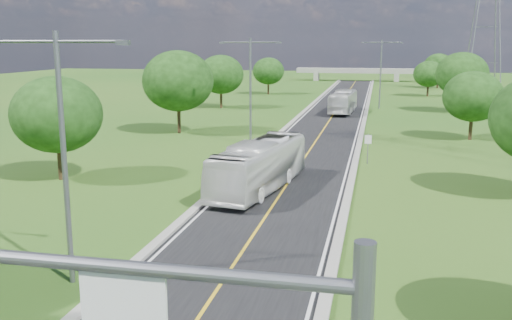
% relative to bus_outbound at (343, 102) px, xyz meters
% --- Properties ---
extents(ground, '(260.00, 260.00, 0.00)m').
position_rel_bus_outbound_xyz_m(ground, '(-1.13, -11.22, -1.60)').
color(ground, '#225317').
rests_on(ground, ground).
extents(road, '(8.00, 150.00, 0.06)m').
position_rel_bus_outbound_xyz_m(road, '(-1.13, -5.22, -1.57)').
color(road, black).
rests_on(road, ground).
extents(curb_left, '(0.50, 150.00, 0.22)m').
position_rel_bus_outbound_xyz_m(curb_left, '(-5.38, -5.22, -1.49)').
color(curb_left, gray).
rests_on(curb_left, ground).
extents(curb_right, '(0.50, 150.00, 0.22)m').
position_rel_bus_outbound_xyz_m(curb_right, '(3.12, -5.22, -1.49)').
color(curb_right, gray).
rests_on(curb_right, ground).
extents(speed_limit_sign, '(0.55, 0.09, 2.40)m').
position_rel_bus_outbound_xyz_m(speed_limit_sign, '(4.07, -33.24, -0.00)').
color(speed_limit_sign, slate).
rests_on(speed_limit_sign, ground).
extents(overpass, '(30.00, 3.00, 3.20)m').
position_rel_bus_outbound_xyz_m(overpass, '(-1.13, 68.78, 0.81)').
color(overpass, gray).
rests_on(overpass, ground).
extents(streetlight_near_left, '(5.90, 0.25, 10.00)m').
position_rel_bus_outbound_xyz_m(streetlight_near_left, '(-7.13, -59.22, 4.34)').
color(streetlight_near_left, slate).
rests_on(streetlight_near_left, ground).
extents(streetlight_mid_left, '(5.90, 0.25, 10.00)m').
position_rel_bus_outbound_xyz_m(streetlight_mid_left, '(-7.13, -26.22, 4.34)').
color(streetlight_mid_left, slate).
rests_on(streetlight_mid_left, ground).
extents(streetlight_far_right, '(5.90, 0.25, 10.00)m').
position_rel_bus_outbound_xyz_m(streetlight_far_right, '(4.87, 6.78, 4.34)').
color(streetlight_far_right, slate).
rests_on(streetlight_far_right, ground).
extents(power_tower_far, '(9.00, 6.40, 28.00)m').
position_rel_bus_outbound_xyz_m(power_tower_far, '(24.87, 43.78, 12.41)').
color(power_tower_far, slate).
rests_on(power_tower_far, ground).
extents(tree_lb, '(6.30, 6.30, 7.33)m').
position_rel_bus_outbound_xyz_m(tree_lb, '(-17.13, -43.22, 3.04)').
color(tree_lb, black).
rests_on(tree_lb, ground).
extents(tree_lc, '(7.56, 7.56, 8.79)m').
position_rel_bus_outbound_xyz_m(tree_lc, '(-16.13, -21.22, 3.97)').
color(tree_lc, black).
rests_on(tree_lc, ground).
extents(tree_ld, '(6.72, 6.72, 7.82)m').
position_rel_bus_outbound_xyz_m(tree_ld, '(-18.13, 2.78, 3.35)').
color(tree_ld, black).
rests_on(tree_ld, ground).
extents(tree_le, '(5.88, 5.88, 6.84)m').
position_rel_bus_outbound_xyz_m(tree_le, '(-15.63, 26.78, 2.73)').
color(tree_le, black).
rests_on(tree_le, ground).
extents(tree_rc, '(5.88, 5.88, 6.84)m').
position_rel_bus_outbound_xyz_m(tree_rc, '(13.87, -19.22, 2.73)').
color(tree_rc, black).
rests_on(tree_rc, ground).
extents(tree_rd, '(7.14, 7.14, 8.30)m').
position_rel_bus_outbound_xyz_m(tree_rd, '(15.87, 4.78, 3.66)').
color(tree_rd, black).
rests_on(tree_rd, ground).
extents(tree_re, '(5.46, 5.46, 6.35)m').
position_rel_bus_outbound_xyz_m(tree_re, '(13.37, 28.78, 2.42)').
color(tree_re, black).
rests_on(tree_re, ground).
extents(tree_rf, '(6.30, 6.30, 7.33)m').
position_rel_bus_outbound_xyz_m(tree_rf, '(16.87, 48.78, 3.04)').
color(tree_rf, black).
rests_on(tree_rf, ground).
extents(bus_outbound, '(3.31, 11.21, 3.08)m').
position_rel_bus_outbound_xyz_m(bus_outbound, '(0.00, 0.00, 0.00)').
color(bus_outbound, beige).
rests_on(bus_outbound, road).
extents(bus_inbound, '(4.60, 11.94, 3.25)m').
position_rel_bus_outbound_xyz_m(bus_inbound, '(-2.68, -43.28, 0.08)').
color(bus_inbound, silver).
rests_on(bus_inbound, road).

